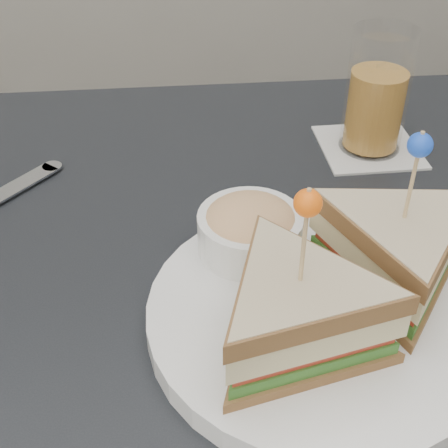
# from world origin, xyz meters

# --- Properties ---
(table) EXTENTS (0.80, 0.80, 0.75)m
(table) POSITION_xyz_m (0.00, 0.00, 0.67)
(table) COLOR black
(table) RESTS_ON ground
(plate_meal) EXTENTS (0.34, 0.34, 0.16)m
(plate_meal) POSITION_xyz_m (0.09, -0.07, 0.79)
(plate_meal) COLOR white
(plate_meal) RESTS_ON table
(drink_set) EXTENTS (0.11, 0.11, 0.14)m
(drink_set) POSITION_xyz_m (0.20, 0.21, 0.81)
(drink_set) COLOR silver
(drink_set) RESTS_ON table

